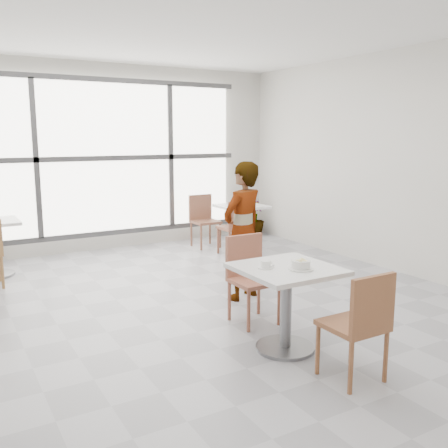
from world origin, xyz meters
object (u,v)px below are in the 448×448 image
chair_near (361,320)px  bg_chair_right_far (203,217)px  bg_chair_right_near (236,224)px  oatmeal_bowl (301,265)px  bg_table_right (242,221)px  person (243,231)px  chair_far (250,272)px  coffee_cup (266,265)px  main_table (286,292)px  plant_right (254,218)px

chair_near → bg_chair_right_far: same height
bg_chair_right_near → bg_chair_right_far: 0.88m
oatmeal_bowl → bg_chair_right_near: 3.59m
oatmeal_bowl → bg_table_right: oatmeal_bowl is taller
person → bg_chair_right_near: size_ratio=1.81×
person → chair_far: bearing=46.2°
oatmeal_bowl → person: (0.38, 1.51, -0.00)m
bg_table_right → bg_chair_right_far: (-0.38, 0.61, 0.01)m
person → coffee_cup: bearing=48.1°
main_table → bg_chair_right_near: 3.48m
chair_far → plant_right: (2.46, 3.62, -0.16)m
oatmeal_bowl → bg_chair_right_far: 4.36m
oatmeal_bowl → bg_chair_right_near: size_ratio=0.24×
oatmeal_bowl → bg_chair_right_far: bearing=73.1°
oatmeal_bowl → plant_right: (2.53, 4.50, -0.46)m
bg_chair_right_near → coffee_cup: bearing=62.4°
oatmeal_bowl → chair_far: bearing=85.7°
coffee_cup → bg_chair_right_far: 4.26m
oatmeal_bowl → bg_table_right: 3.93m
main_table → plant_right: bearing=59.5°
chair_near → plant_right: bearing=-115.6°
oatmeal_bowl → main_table: bearing=109.9°
plant_right → chair_far: bearing=-124.3°
oatmeal_bowl → coffee_cup: (-0.23, 0.19, -0.01)m
bg_table_right → main_table: bearing=-116.4°
person → bg_chair_right_far: (0.89, 2.66, -0.29)m
chair_near → plant_right: (2.45, 5.13, -0.16)m
main_table → person: bearing=72.9°
chair_near → person: bearing=-98.1°
person → chair_near: bearing=64.6°
oatmeal_bowl → person: 1.55m
bg_chair_right_near → bg_chair_right_far: same height
bg_chair_right_near → plant_right: (1.13, 1.20, -0.16)m
person → bg_chair_right_near: bearing=-137.0°
plant_right → bg_chair_right_near: bearing=-133.3°
main_table → chair_far: bearing=81.5°
chair_far → oatmeal_bowl: 0.93m
chair_near → main_table: bearing=-81.0°
plant_right → main_table: bearing=-120.5°
coffee_cup → chair_near: bearing=-69.7°
coffee_cup → person: (0.61, 1.32, 0.01)m
chair_far → bg_chair_right_near: same height
chair_near → plant_right: chair_near is taller
coffee_cup → bg_table_right: bearing=60.8°
bg_chair_right_far → chair_far: bearing=-110.1°
oatmeal_bowl → plant_right: size_ratio=0.31×
person → bg_table_right: (1.27, 2.04, -0.30)m
person → main_table: bearing=55.6°
bg_chair_right_near → plant_right: bearing=-133.3°
main_table → bg_table_right: (1.70, 3.42, -0.04)m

